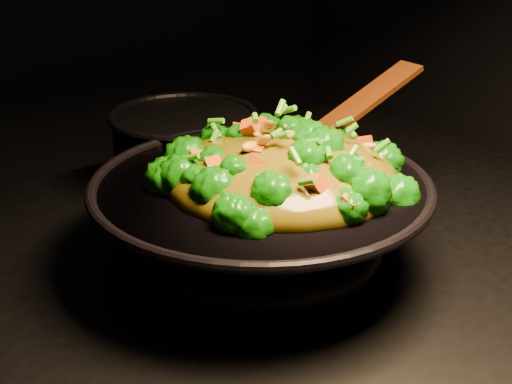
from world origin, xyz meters
TOP-DOWN VIEW (x-y plane):
  - wok at (-0.06, -0.04)m, footprint 0.54×0.54m
  - stir_fry at (-0.03, -0.05)m, footprint 0.40×0.40m
  - spatula at (0.12, -0.01)m, footprint 0.28×0.06m
  - back_pot at (0.02, 0.25)m, footprint 0.27×0.27m

SIDE VIEW (x-z plane):
  - wok at x=-0.06m, z-range 0.90..1.02m
  - back_pot at x=0.02m, z-range 0.90..1.04m
  - spatula at x=0.12m, z-range 1.01..1.13m
  - stir_fry at x=-0.03m, z-range 1.02..1.13m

